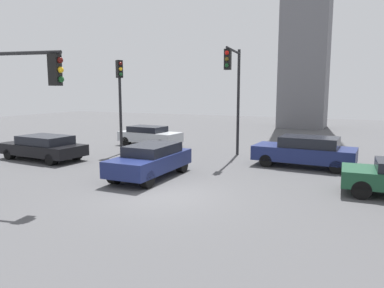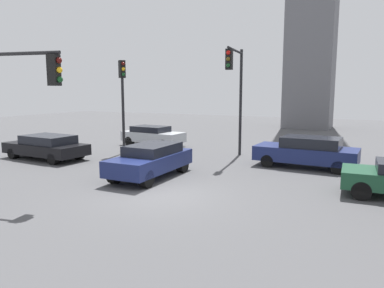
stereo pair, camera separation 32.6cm
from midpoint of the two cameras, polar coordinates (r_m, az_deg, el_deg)
name	(u,v)px [view 1 (the left image)]	position (r m, az deg, el deg)	size (l,w,h in m)	color
ground_plane	(164,195)	(13.23, -5.11, -7.91)	(81.09, 81.09, 0.00)	#4C4C4F
traffic_light_0	(234,80)	(19.78, 6.07, 9.87)	(0.60, 3.23, 5.98)	black
traffic_light_1	(120,89)	(21.76, -11.62, 8.36)	(0.49, 0.44, 5.43)	black
traffic_light_2	(13,91)	(13.67, -26.80, 7.41)	(3.57, 0.89, 5.15)	black
car_1	(305,151)	(18.50, 16.79, -1.07)	(4.83, 2.18, 1.50)	navy
car_2	(149,135)	(24.80, -7.05, 1.36)	(4.36, 2.12, 1.32)	#ADB2B7
car_3	(43,147)	(21.24, -22.63, -0.42)	(4.92, 2.31, 1.32)	black
car_4	(151,160)	(15.70, -7.05, -2.47)	(1.85, 4.40, 1.42)	navy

